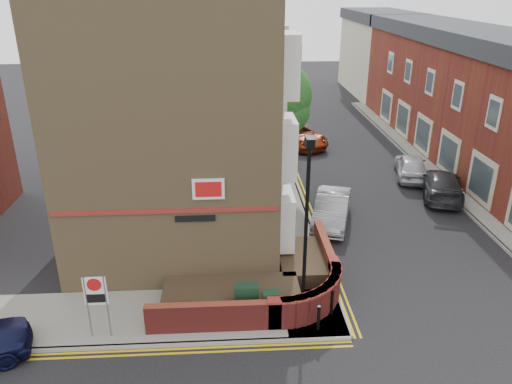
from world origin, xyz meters
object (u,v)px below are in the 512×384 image
object	(u,v)px
silver_car_near	(332,209)
utility_cabinet_large	(246,300)
zone_sign	(96,296)
lamppost	(306,231)

from	to	relation	value
silver_car_near	utility_cabinet_large	bearing A→B (deg)	-104.58
zone_sign	utility_cabinet_large	bearing A→B (deg)	9.69
lamppost	silver_car_near	world-z (taller)	lamppost
utility_cabinet_large	silver_car_near	bearing A→B (deg)	58.49
zone_sign	lamppost	bearing A→B (deg)	6.07
lamppost	zone_sign	xyz separation A→B (m)	(-6.60, -0.70, -1.70)
lamppost	silver_car_near	size ratio (longest dim) A/B	1.45
utility_cabinet_large	silver_car_near	size ratio (longest dim) A/B	0.28
lamppost	utility_cabinet_large	xyz separation A→B (m)	(-1.90, 0.10, -2.62)
zone_sign	silver_car_near	size ratio (longest dim) A/B	0.51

